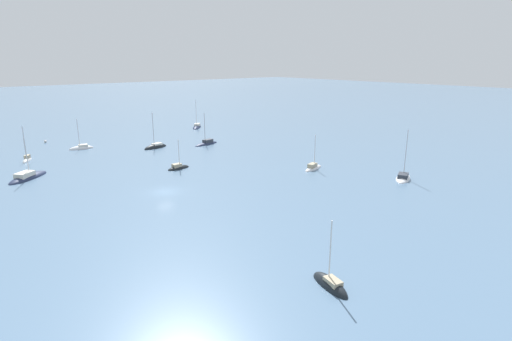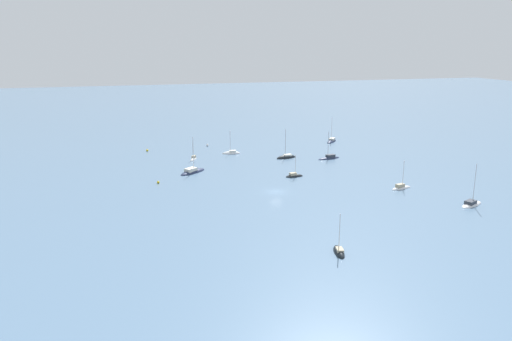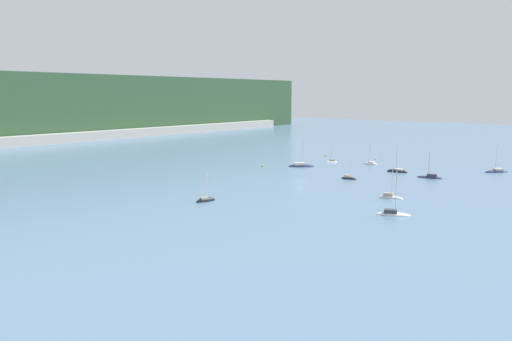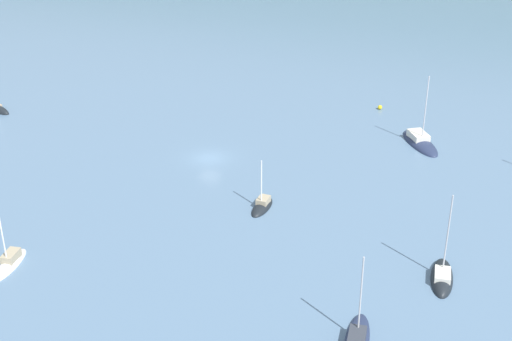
{
  "view_description": "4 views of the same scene",
  "coord_description": "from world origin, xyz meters",
  "px_view_note": "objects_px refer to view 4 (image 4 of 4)",
  "views": [
    {
      "loc": [
        -54.82,
        26.92,
        20.06
      ],
      "look_at": [
        -5.05,
        -14.38,
        1.99
      ],
      "focal_mm": 28.0,
      "sensor_mm": 36.0,
      "label": 1
    },
    {
      "loc": [
        -100.28,
        33.98,
        32.06
      ],
      "look_at": [
        14.86,
        0.25,
        1.21
      ],
      "focal_mm": 35.0,
      "sensor_mm": 36.0,
      "label": 2
    },
    {
      "loc": [
        -108.14,
        -74.51,
        22.84
      ],
      "look_at": [
        -11.78,
        5.68,
        3.62
      ],
      "focal_mm": 35.0,
      "sensor_mm": 36.0,
      "label": 3
    },
    {
      "loc": [
        37.98,
        -67.99,
        36.78
      ],
      "look_at": [
        8.36,
        -4.61,
        2.16
      ],
      "focal_mm": 50.0,
      "sensor_mm": 36.0,
      "label": 4
    }
  ],
  "objects_px": {
    "sailboat_7": "(357,341)",
    "mooring_buoy_1": "(380,107)",
    "sailboat_0": "(10,264)",
    "sailboat_8": "(420,143)",
    "sailboat_9": "(262,207)",
    "sailboat_5": "(442,278)"
  },
  "relations": [
    {
      "from": "sailboat_0",
      "to": "sailboat_9",
      "type": "xyz_separation_m",
      "value": [
        16.48,
        19.62,
        -0.03
      ]
    },
    {
      "from": "sailboat_7",
      "to": "mooring_buoy_1",
      "type": "bearing_deg",
      "value": 2.79
    },
    {
      "from": "sailboat_5",
      "to": "mooring_buoy_1",
      "type": "bearing_deg",
      "value": 12.34
    },
    {
      "from": "sailboat_0",
      "to": "sailboat_8",
      "type": "bearing_deg",
      "value": 133.43
    },
    {
      "from": "sailboat_9",
      "to": "sailboat_8",
      "type": "bearing_deg",
      "value": 150.96
    },
    {
      "from": "sailboat_0",
      "to": "mooring_buoy_1",
      "type": "bearing_deg",
      "value": 145.51
    },
    {
      "from": "sailboat_8",
      "to": "mooring_buoy_1",
      "type": "height_order",
      "value": "sailboat_8"
    },
    {
      "from": "sailboat_7",
      "to": "sailboat_9",
      "type": "height_order",
      "value": "sailboat_7"
    },
    {
      "from": "sailboat_8",
      "to": "sailboat_9",
      "type": "height_order",
      "value": "sailboat_8"
    },
    {
      "from": "sailboat_7",
      "to": "mooring_buoy_1",
      "type": "relative_size",
      "value": 13.39
    },
    {
      "from": "sailboat_0",
      "to": "sailboat_8",
      "type": "distance_m",
      "value": 51.13
    },
    {
      "from": "sailboat_7",
      "to": "sailboat_9",
      "type": "relative_size",
      "value": 1.32
    },
    {
      "from": "sailboat_9",
      "to": "mooring_buoy_1",
      "type": "height_order",
      "value": "sailboat_9"
    },
    {
      "from": "sailboat_8",
      "to": "mooring_buoy_1",
      "type": "relative_size",
      "value": 15.98
    },
    {
      "from": "sailboat_0",
      "to": "mooring_buoy_1",
      "type": "relative_size",
      "value": 11.46
    },
    {
      "from": "sailboat_5",
      "to": "sailboat_9",
      "type": "relative_size",
      "value": 1.49
    },
    {
      "from": "sailboat_8",
      "to": "sailboat_5",
      "type": "bearing_deg",
      "value": -21.23
    },
    {
      "from": "sailboat_0",
      "to": "sailboat_7",
      "type": "height_order",
      "value": "sailboat_7"
    },
    {
      "from": "sailboat_5",
      "to": "mooring_buoy_1",
      "type": "distance_m",
      "value": 41.3
    },
    {
      "from": "sailboat_7",
      "to": "sailboat_8",
      "type": "relative_size",
      "value": 0.84
    },
    {
      "from": "sailboat_7",
      "to": "mooring_buoy_1",
      "type": "distance_m",
      "value": 50.76
    },
    {
      "from": "sailboat_9",
      "to": "sailboat_7",
      "type": "bearing_deg",
      "value": 40.07
    }
  ]
}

